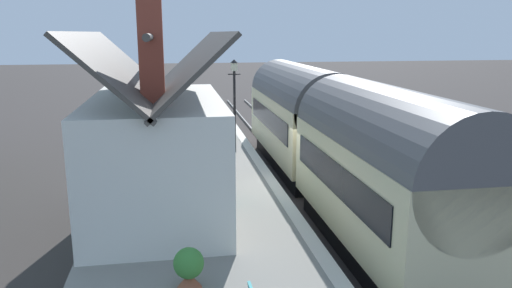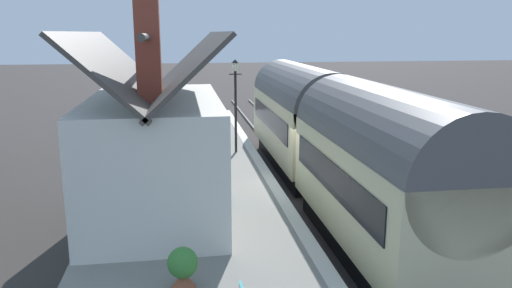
# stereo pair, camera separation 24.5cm
# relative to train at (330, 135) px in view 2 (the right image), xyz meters

# --- Properties ---
(ground_plane) EXTENTS (160.00, 160.00, 0.00)m
(ground_plane) POSITION_rel_train_xyz_m (-1.07, 0.90, -2.21)
(ground_plane) COLOR #383330
(platform) EXTENTS (32.00, 5.51, 0.81)m
(platform) POSITION_rel_train_xyz_m (-1.07, 4.65, -1.81)
(platform) COLOR gray
(platform) RESTS_ON ground
(platform_edge_coping) EXTENTS (32.00, 0.36, 0.02)m
(platform_edge_coping) POSITION_rel_train_xyz_m (-1.07, 2.08, -1.40)
(platform_edge_coping) COLOR beige
(platform_edge_coping) RESTS_ON platform
(rail_near) EXTENTS (52.00, 0.08, 0.14)m
(rail_near) POSITION_rel_train_xyz_m (-1.07, -0.72, -2.14)
(rail_near) COLOR gray
(rail_near) RESTS_ON ground
(rail_far) EXTENTS (52.00, 0.08, 0.14)m
(rail_far) POSITION_rel_train_xyz_m (-1.07, 0.72, -2.14)
(rail_far) COLOR gray
(rail_far) RESTS_ON ground
(train) EXTENTS (16.82, 2.73, 4.32)m
(train) POSITION_rel_train_xyz_m (0.00, 0.00, 0.00)
(train) COLOR black
(train) RESTS_ON ground
(station_building) EXTENTS (7.06, 3.67, 5.97)m
(station_building) POSITION_rel_train_xyz_m (-2.39, 5.64, 0.30)
(station_building) COLOR white
(station_building) RESTS_ON platform
(bench_near_building) EXTENTS (1.41, 0.47, 0.88)m
(bench_near_building) POSITION_rel_train_xyz_m (9.16, 4.24, -0.93)
(bench_near_building) COLOR teal
(bench_near_building) RESTS_ON platform
(planter_by_door) EXTENTS (0.58, 0.58, 0.83)m
(planter_by_door) POSITION_rel_train_xyz_m (-6.91, 5.01, -0.99)
(planter_by_door) COLOR #9E5138
(planter_by_door) RESTS_ON platform
(planter_bench_right) EXTENTS (0.44, 0.44, 0.79)m
(planter_bench_right) POSITION_rel_train_xyz_m (6.04, 3.16, -1.02)
(planter_bench_right) COLOR teal
(planter_bench_right) RESTS_ON platform
(planter_edge_far) EXTENTS (0.44, 0.44, 0.68)m
(planter_edge_far) POSITION_rel_train_xyz_m (2.29, 3.96, -1.04)
(planter_edge_far) COLOR #9E5138
(planter_edge_far) RESTS_ON platform
(lamp_post_platform) EXTENTS (0.32, 0.50, 3.76)m
(lamp_post_platform) POSITION_rel_train_xyz_m (3.85, 2.76, 1.21)
(lamp_post_platform) COLOR black
(lamp_post_platform) RESTS_ON platform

